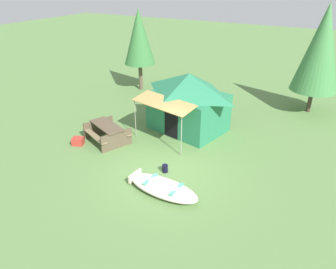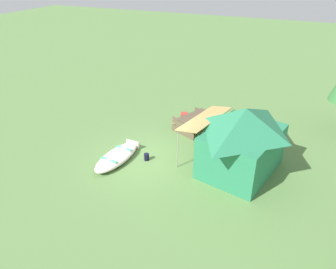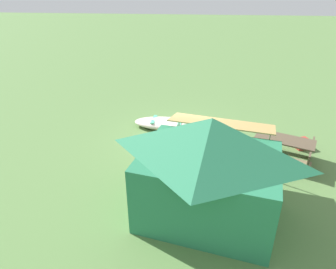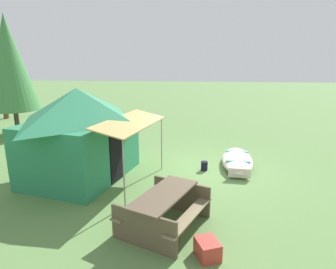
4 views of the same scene
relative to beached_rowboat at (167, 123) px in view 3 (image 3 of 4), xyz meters
name	(u,v)px [view 3 (image 3 of 4)]	position (x,y,z in m)	size (l,w,h in m)	color
ground_plane	(182,143)	(-0.64, 1.17, -0.20)	(80.00, 80.00, 0.00)	#5A8044
beached_rowboat	(167,123)	(0.00, 0.00, 0.00)	(2.71, 1.21, 0.39)	beige
canvas_cabin_tent	(209,168)	(-1.45, 4.89, 1.21)	(3.94, 4.12, 2.73)	#297D54
picnic_table	(283,147)	(-4.00, 2.04, 0.29)	(2.26, 2.06, 0.79)	brown
cooler_box	(302,144)	(-4.92, 1.14, -0.03)	(0.47, 0.38, 0.34)	#B9362C
fuel_can	(180,138)	(-0.56, 1.13, -0.05)	(0.22, 0.22, 0.30)	black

